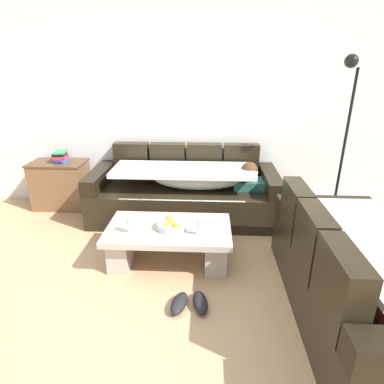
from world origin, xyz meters
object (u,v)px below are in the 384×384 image
object	(u,v)px
wine_glass_near_left	(131,222)
wine_glass_near_right	(200,224)
open_magazine	(201,228)
book_stack_on_cabinet	(60,157)
floor_lamp	(343,134)
pair_of_shoes	(190,303)
coffee_table	(169,240)
couch_near_window	(356,278)
couch_along_wall	(187,192)
side_cabinet	(61,185)
fruit_bowl	(171,225)

from	to	relation	value
wine_glass_near_left	wine_glass_near_right	world-z (taller)	same
open_magazine	book_stack_on_cabinet	xyz separation A→B (m)	(-1.90, 1.28, 0.33)
floor_lamp	pair_of_shoes	world-z (taller)	floor_lamp
coffee_table	wine_glass_near_right	bearing A→B (deg)	-24.51
book_stack_on_cabinet	floor_lamp	bearing A→B (deg)	-5.64
wine_glass_near_left	book_stack_on_cabinet	size ratio (longest dim) A/B	0.75
couch_near_window	floor_lamp	bearing A→B (deg)	-12.99
couch_near_window	pair_of_shoes	distance (m)	1.30
couch_along_wall	side_cabinet	distance (m)	1.76
wine_glass_near_left	wine_glass_near_right	bearing A→B (deg)	-0.51
wine_glass_near_right	open_magazine	size ratio (longest dim) A/B	0.59
side_cabinet	book_stack_on_cabinet	xyz separation A→B (m)	(0.05, 0.01, 0.39)
couch_along_wall	couch_near_window	world-z (taller)	same
floor_lamp	couch_along_wall	bearing A→B (deg)	176.45
side_cabinet	book_stack_on_cabinet	distance (m)	0.40
floor_lamp	wine_glass_near_left	bearing A→B (deg)	-154.36
couch_near_window	floor_lamp	distance (m)	1.81
couch_along_wall	open_magazine	size ratio (longest dim) A/B	8.24
fruit_bowl	couch_near_window	bearing A→B (deg)	-23.26
fruit_bowl	wine_glass_near_left	world-z (taller)	wine_glass_near_left
pair_of_shoes	couch_along_wall	bearing A→B (deg)	94.58
book_stack_on_cabinet	floor_lamp	distance (m)	3.50
fruit_bowl	floor_lamp	distance (m)	2.19
couch_near_window	book_stack_on_cabinet	bearing A→B (deg)	57.96
couch_near_window	wine_glass_near_right	size ratio (longest dim) A/B	11.68
floor_lamp	couch_near_window	bearing A→B (deg)	-102.99
pair_of_shoes	floor_lamp	bearing A→B (deg)	44.20
open_magazine	pair_of_shoes	bearing A→B (deg)	-87.21
couch_near_window	coffee_table	size ratio (longest dim) A/B	1.62
couch_along_wall	book_stack_on_cabinet	bearing A→B (deg)	172.19
open_magazine	side_cabinet	bearing A→B (deg)	156.02
side_cabinet	floor_lamp	distance (m)	3.62
couch_near_window	wine_glass_near_left	world-z (taller)	couch_near_window
couch_along_wall	pair_of_shoes	size ratio (longest dim) A/B	6.70
couch_along_wall	side_cabinet	size ratio (longest dim) A/B	3.21
wine_glass_near_right	pair_of_shoes	bearing A→B (deg)	-97.22
fruit_bowl	wine_glass_near_right	distance (m)	0.31
wine_glass_near_right	side_cabinet	xyz separation A→B (m)	(-1.94, 1.40, -0.17)
couch_near_window	side_cabinet	distance (m)	3.69
open_magazine	floor_lamp	size ratio (longest dim) A/B	0.14
wine_glass_near_right	pair_of_shoes	size ratio (longest dim) A/B	0.48
couch_near_window	open_magazine	world-z (taller)	couch_near_window
couch_along_wall	coffee_table	size ratio (longest dim) A/B	1.92
couch_near_window	fruit_bowl	size ratio (longest dim) A/B	6.93
fruit_bowl	wine_glass_near_right	world-z (taller)	wine_glass_near_right
couch_near_window	wine_glass_near_left	size ratio (longest dim) A/B	11.68
side_cabinet	wine_glass_near_right	bearing A→B (deg)	-35.84
open_magazine	book_stack_on_cabinet	size ratio (longest dim) A/B	1.27
pair_of_shoes	wine_glass_near_left	bearing A→B (deg)	137.46
coffee_table	wine_glass_near_left	distance (m)	0.44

